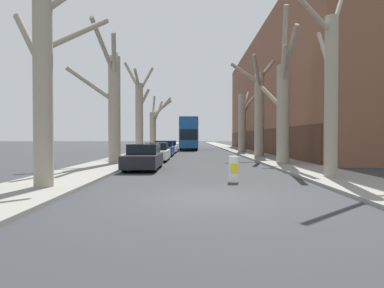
% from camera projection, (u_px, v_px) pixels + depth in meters
% --- Properties ---
extents(ground_plane, '(300.00, 300.00, 0.00)m').
position_uv_depth(ground_plane, '(208.00, 198.00, 9.52)').
color(ground_plane, '#2B2D30').
extents(sidewalk_left, '(2.98, 120.00, 0.12)m').
position_uv_depth(sidewalk_left, '(164.00, 147.00, 59.52)').
color(sidewalk_left, gray).
rests_on(sidewalk_left, ground).
extents(sidewalk_right, '(2.98, 120.00, 0.12)m').
position_uv_depth(sidewalk_right, '(227.00, 147.00, 59.49)').
color(sidewalk_right, gray).
rests_on(sidewalk_right, ground).
extents(building_facade_right, '(10.08, 43.89, 13.52)m').
position_uv_depth(building_facade_right, '(297.00, 95.00, 40.74)').
color(building_facade_right, brown).
rests_on(building_facade_right, ground).
extents(street_tree_left_0, '(2.74, 3.92, 8.74)m').
position_uv_depth(street_tree_left_0, '(47.00, 76.00, 10.94)').
color(street_tree_left_0, gray).
rests_on(street_tree_left_0, ground).
extents(street_tree_left_1, '(3.20, 3.78, 8.14)m').
position_uv_depth(street_tree_left_1, '(114.00, 103.00, 20.60)').
color(street_tree_left_1, gray).
rests_on(street_tree_left_1, ground).
extents(street_tree_left_2, '(2.43, 4.38, 8.11)m').
position_uv_depth(street_tree_left_2, '(140.00, 113.00, 29.81)').
color(street_tree_left_2, gray).
rests_on(street_tree_left_2, ground).
extents(street_tree_left_3, '(2.67, 5.29, 6.67)m').
position_uv_depth(street_tree_left_3, '(155.00, 126.00, 39.61)').
color(street_tree_left_3, gray).
rests_on(street_tree_left_3, ground).
extents(street_tree_right_0, '(4.03, 3.56, 8.61)m').
position_uv_depth(street_tree_right_0, '(331.00, 86.00, 13.66)').
color(street_tree_right_0, gray).
rests_on(street_tree_right_0, ground).
extents(street_tree_right_1, '(1.46, 3.96, 9.14)m').
position_uv_depth(street_tree_right_1, '(284.00, 105.00, 20.78)').
color(street_tree_right_1, gray).
rests_on(street_tree_right_1, ground).
extents(street_tree_right_2, '(4.12, 4.26, 8.42)m').
position_uv_depth(street_tree_right_2, '(260.00, 109.00, 28.42)').
color(street_tree_right_2, gray).
rests_on(street_tree_right_2, ground).
extents(street_tree_right_3, '(2.27, 4.29, 7.00)m').
position_uv_depth(street_tree_right_3, '(244.00, 120.00, 37.00)').
color(street_tree_right_3, gray).
rests_on(street_tree_right_3, ground).
extents(double_decker_bus, '(2.45, 11.28, 4.33)m').
position_uv_depth(double_decker_bus, '(190.00, 132.00, 48.07)').
color(double_decker_bus, '#19519E').
rests_on(double_decker_bus, ground).
extents(parked_car_0, '(1.71, 4.39, 1.35)m').
position_uv_depth(parked_car_0, '(145.00, 157.00, 18.03)').
color(parked_car_0, black).
rests_on(parked_car_0, ground).
extents(parked_car_1, '(1.71, 4.39, 1.32)m').
position_uv_depth(parked_car_1, '(158.00, 152.00, 24.77)').
color(parked_car_1, silver).
rests_on(parked_car_1, ground).
extents(parked_car_2, '(1.73, 4.11, 1.40)m').
position_uv_depth(parked_car_2, '(165.00, 149.00, 30.99)').
color(parked_car_2, navy).
rests_on(parked_car_2, ground).
extents(parked_car_3, '(1.77, 4.14, 1.35)m').
position_uv_depth(parked_car_3, '(170.00, 147.00, 37.23)').
color(parked_car_3, silver).
rests_on(parked_car_3, ground).
extents(traffic_bollard, '(0.38, 0.39, 0.98)m').
position_uv_depth(traffic_bollard, '(235.00, 169.00, 12.96)').
color(traffic_bollard, white).
rests_on(traffic_bollard, ground).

